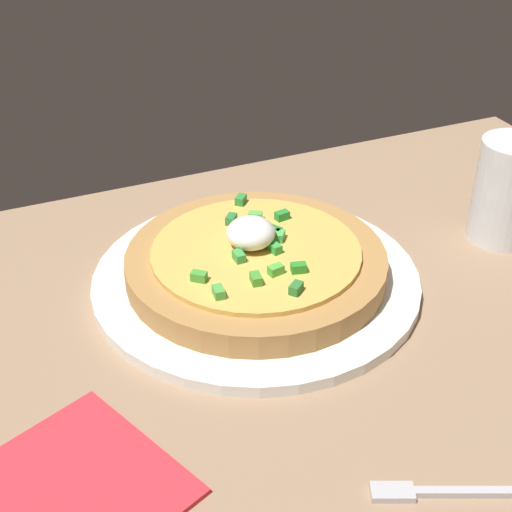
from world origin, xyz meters
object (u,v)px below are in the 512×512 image
plate (256,280)px  fork (441,492)px  napkin (68,493)px  cup_near (507,195)px  pizza (256,262)px

plate → fork: 26.18cm
napkin → fork: bearing=156.5°
cup_near → napkin: 48.40cm
plate → fork: size_ratio=2.78×
plate → napkin: (20.38, 16.62, -0.33)cm
cup_near → napkin: (45.93, 14.58, -4.45)cm
cup_near → fork: size_ratio=0.97×
pizza → napkin: (20.37, 16.64, -2.26)cm
pizza → napkin: size_ratio=1.79×
plate → napkin: size_ratio=2.26×
cup_near → fork: 34.34cm
pizza → cup_near: bearing=175.4°
pizza → napkin: pizza is taller
plate → fork: plate is taller
pizza → fork: bearing=93.3°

